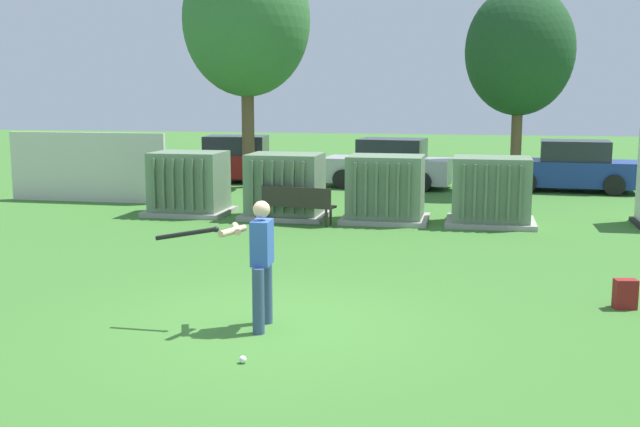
% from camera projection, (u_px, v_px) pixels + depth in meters
% --- Properties ---
extents(ground_plane, '(96.00, 96.00, 0.00)m').
position_uv_depth(ground_plane, '(270.00, 324.00, 10.61)').
color(ground_plane, '#3D752D').
extents(fence_panel, '(4.80, 0.12, 2.00)m').
position_uv_depth(fence_panel, '(87.00, 167.00, 22.27)').
color(fence_panel, beige).
rests_on(fence_panel, ground).
extents(transformer_west, '(2.10, 1.70, 1.62)m').
position_uv_depth(transformer_west, '(189.00, 184.00, 20.03)').
color(transformer_west, '#9E9B93').
rests_on(transformer_west, ground).
extents(transformer_mid_west, '(2.10, 1.70, 1.62)m').
position_uv_depth(transformer_mid_west, '(285.00, 187.00, 19.44)').
color(transformer_mid_west, '#9E9B93').
rests_on(transformer_mid_west, ground).
extents(transformer_mid_east, '(2.10, 1.70, 1.62)m').
position_uv_depth(transformer_mid_east, '(386.00, 190.00, 18.89)').
color(transformer_mid_east, '#9E9B93').
rests_on(transformer_mid_east, ground).
extents(transformer_east, '(2.10, 1.70, 1.62)m').
position_uv_depth(transformer_east, '(491.00, 192.00, 18.44)').
color(transformer_east, '#9E9B93').
rests_on(transformer_east, ground).
extents(park_bench, '(1.84, 0.74, 0.92)m').
position_uv_depth(park_bench, '(298.00, 202.00, 18.48)').
color(park_bench, '#2D2823').
rests_on(park_bench, ground).
extents(batter, '(1.61, 0.72, 1.74)m').
position_uv_depth(batter, '(258.00, 257.00, 10.31)').
color(batter, '#384C75').
rests_on(batter, ground).
extents(sports_ball, '(0.09, 0.09, 0.09)m').
position_uv_depth(sports_ball, '(243.00, 359.00, 9.09)').
color(sports_ball, white).
rests_on(sports_ball, ground).
extents(backpack, '(0.35, 0.30, 0.44)m').
position_uv_depth(backpack, '(625.00, 294.00, 11.37)').
color(backpack, maroon).
rests_on(backpack, ground).
extents(tree_left, '(4.13, 4.13, 7.89)m').
position_uv_depth(tree_left, '(247.00, 21.00, 24.92)').
color(tree_left, brown).
rests_on(tree_left, ground).
extents(tree_center_left, '(3.34, 3.34, 6.38)m').
position_uv_depth(tree_center_left, '(520.00, 51.00, 23.78)').
color(tree_center_left, brown).
rests_on(tree_center_left, ground).
extents(parked_car_leftmost, '(4.37, 2.29, 1.62)m').
position_uv_depth(parked_car_leftmost, '(233.00, 160.00, 27.19)').
color(parked_car_leftmost, maroon).
rests_on(parked_car_leftmost, ground).
extents(parked_car_left_of_center, '(4.35, 2.24, 1.62)m').
position_uv_depth(parked_car_left_of_center, '(389.00, 165.00, 25.59)').
color(parked_car_left_of_center, '#B2B2B7').
rests_on(parked_car_left_of_center, ground).
extents(parked_car_right_of_center, '(4.30, 2.12, 1.62)m').
position_uv_depth(parked_car_right_of_center, '(570.00, 168.00, 24.67)').
color(parked_car_right_of_center, navy).
rests_on(parked_car_right_of_center, ground).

